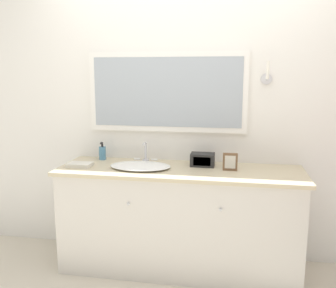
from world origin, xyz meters
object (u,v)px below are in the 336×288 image
(appliance_box, at_px, (203,160))
(picture_frame, at_px, (230,162))
(sink_basin, at_px, (140,165))
(soap_bottle, at_px, (102,153))

(appliance_box, distance_m, picture_frame, 0.26)
(sink_basin, xyz_separation_m, soap_bottle, (-0.41, 0.23, 0.04))
(sink_basin, bearing_deg, picture_frame, 2.97)
(appliance_box, bearing_deg, sink_basin, -162.74)
(soap_bottle, xyz_separation_m, appliance_box, (0.90, -0.08, -0.01))
(appliance_box, bearing_deg, picture_frame, -26.81)
(soap_bottle, xyz_separation_m, picture_frame, (1.13, -0.20, 0.01))
(picture_frame, bearing_deg, sink_basin, -177.03)
(appliance_box, height_order, picture_frame, picture_frame)
(sink_basin, distance_m, soap_bottle, 0.47)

